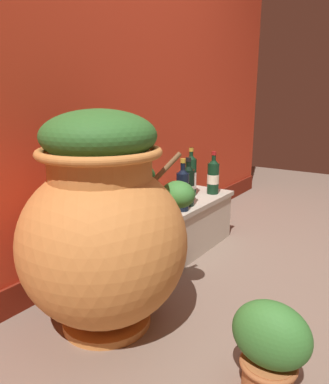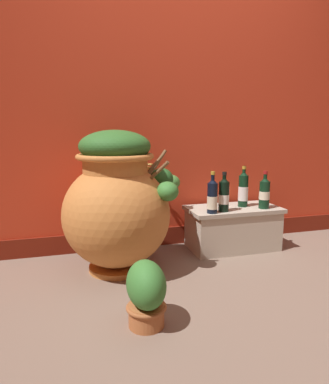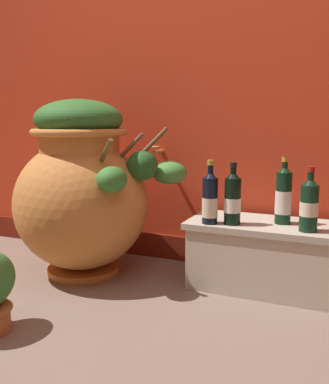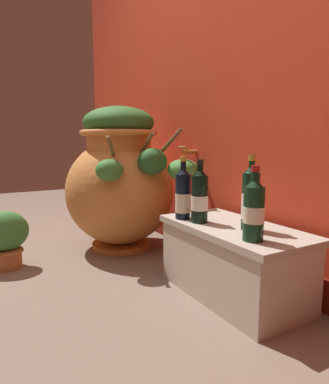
{
  "view_description": "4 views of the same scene",
  "coord_description": "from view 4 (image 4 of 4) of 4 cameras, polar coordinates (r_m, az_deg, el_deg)",
  "views": [
    {
      "loc": [
        -1.55,
        -0.32,
        0.97
      ],
      "look_at": [
        0.05,
        0.78,
        0.47
      ],
      "focal_mm": 33.84,
      "sensor_mm": 36.0,
      "label": 1
    },
    {
      "loc": [
        -0.83,
        -1.49,
        0.93
      ],
      "look_at": [
        -0.14,
        0.9,
        0.48
      ],
      "focal_mm": 31.91,
      "sensor_mm": 36.0,
      "label": 2
    },
    {
      "loc": [
        0.77,
        -1.2,
        0.83
      ],
      "look_at": [
        -0.09,
        0.81,
        0.46
      ],
      "focal_mm": 40.12,
      "sensor_mm": 36.0,
      "label": 3
    },
    {
      "loc": [
        1.56,
        -0.16,
        0.72
      ],
      "look_at": [
        -0.05,
        0.77,
        0.43
      ],
      "focal_mm": 31.91,
      "sensor_mm": 36.0,
      "label": 4
    }
  ],
  "objects": [
    {
      "name": "stone_ledge",
      "position": [
        1.63,
        11.39,
        -10.75
      ],
      "size": [
        0.72,
        0.37,
        0.33
      ],
      "color": "beige",
      "rests_on": "ground_plane"
    },
    {
      "name": "wine_bottle_middle",
      "position": [
        1.35,
        14.71,
        -2.66
      ],
      "size": [
        0.08,
        0.08,
        0.29
      ],
      "color": "black",
      "rests_on": "stone_ledge"
    },
    {
      "name": "wine_bottle_left",
      "position": [
        1.6,
        5.89,
        -0.54
      ],
      "size": [
        0.08,
        0.08,
        0.3
      ],
      "color": "black",
      "rests_on": "stone_ledge"
    },
    {
      "name": "terracotta_urn",
      "position": [
        2.26,
        -7.34,
        1.8
      ],
      "size": [
        0.87,
        0.71,
        0.93
      ],
      "color": "#CC7F3D",
      "rests_on": "ground_plane"
    },
    {
      "name": "potted_shrub",
      "position": [
        2.13,
        -25.23,
        -6.99
      ],
      "size": [
        0.2,
        0.27,
        0.33
      ],
      "color": "#B26638",
      "rests_on": "ground_plane"
    },
    {
      "name": "wine_bottle_right",
      "position": [
        1.5,
        14.2,
        -1.05
      ],
      "size": [
        0.08,
        0.08,
        0.32
      ],
      "color": "black",
      "rests_on": "stone_ledge"
    },
    {
      "name": "back_wall",
      "position": [
        2.15,
        11.83,
        24.0
      ],
      "size": [
        4.4,
        0.33,
        2.6
      ],
      "color": "red",
      "rests_on": "ground_plane"
    },
    {
      "name": "ground_plane",
      "position": [
        1.73,
        -22.73,
        -16.61
      ],
      "size": [
        7.0,
        7.0,
        0.0
      ],
      "primitive_type": "plane",
      "color": "#7A6656"
    },
    {
      "name": "wine_bottle_back",
      "position": [
        1.67,
        3.11,
        -0.35
      ],
      "size": [
        0.08,
        0.08,
        0.31
      ],
      "color": "black",
      "rests_on": "stone_ledge"
    }
  ]
}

